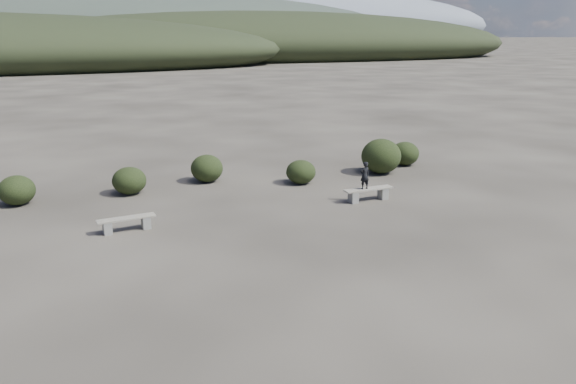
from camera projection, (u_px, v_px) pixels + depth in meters
name	position (u px, v px, depth m)	size (l,w,h in m)	color
ground	(344.00, 273.00, 13.48)	(1200.00, 1200.00, 0.00)	#28251F
bench_left	(127.00, 223.00, 16.25)	(1.69, 0.54, 0.41)	gray
bench_right	(368.00, 193.00, 19.20)	(1.78, 0.45, 0.44)	gray
seated_person	(365.00, 175.00, 18.95)	(0.34, 0.23, 0.95)	black
shrub_a	(129.00, 181.00, 19.95)	(1.20, 1.20, 0.98)	black
shrub_b	(207.00, 168.00, 21.59)	(1.23, 1.23, 1.06)	black
shrub_c	(301.00, 172.00, 21.36)	(1.13, 1.13, 0.91)	black
shrub_d	(381.00, 156.00, 22.88)	(1.62, 1.62, 1.42)	black
shrub_e	(405.00, 153.00, 24.33)	(1.23, 1.23, 1.02)	black
shrub_f	(17.00, 190.00, 18.69)	(1.18, 1.18, 1.00)	black
mountain_ridges	(70.00, 23.00, 314.23)	(500.00, 400.00, 56.00)	black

